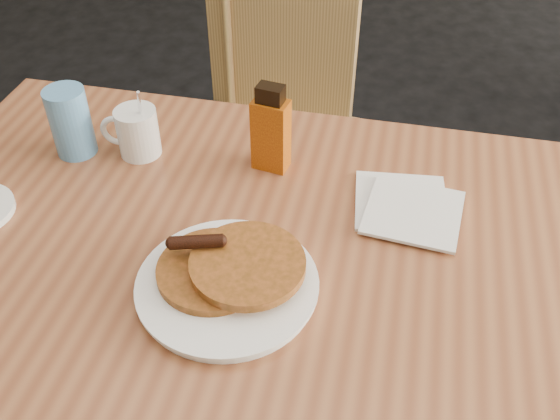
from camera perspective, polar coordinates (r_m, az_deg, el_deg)
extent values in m
cube|color=#995B36|center=(1.05, -4.80, -2.91)|extent=(1.24, 0.89, 0.04)
cube|color=tan|center=(1.06, -4.76, -3.49)|extent=(1.28, 0.93, 0.02)
cylinder|color=tan|center=(1.55, 17.11, -6.37)|extent=(0.04, 0.04, 0.71)
cube|color=tan|center=(1.72, -0.67, 5.38)|extent=(0.49, 0.49, 0.04)
cube|color=tan|center=(1.75, 0.13, 15.59)|extent=(0.42, 0.12, 0.46)
cylinder|color=tan|center=(1.77, -6.77, -3.55)|extent=(0.04, 0.04, 0.43)
cylinder|color=tan|center=(1.99, 4.87, 2.41)|extent=(0.04, 0.04, 0.43)
cylinder|color=white|center=(0.94, -4.82, -6.94)|extent=(0.26, 0.26, 0.02)
cylinder|color=white|center=(0.94, -4.85, -6.66)|extent=(0.27, 0.27, 0.01)
cylinder|color=#AE5524|center=(0.94, -6.13, -5.48)|extent=(0.17, 0.17, 0.01)
cylinder|color=#AE5524|center=(0.93, -2.99, -4.96)|extent=(0.17, 0.17, 0.01)
cylinder|color=black|center=(0.94, -7.66, -2.90)|extent=(0.08, 0.04, 0.02)
cylinder|color=white|center=(1.21, -12.85, 6.95)|extent=(0.08, 0.08, 0.09)
torus|color=white|center=(1.22, -14.69, 7.03)|extent=(0.06, 0.01, 0.06)
cylinder|color=black|center=(1.19, -13.14, 8.51)|extent=(0.07, 0.07, 0.01)
cylinder|color=silver|center=(1.19, -12.57, 8.22)|extent=(0.03, 0.05, 0.14)
cube|color=maroon|center=(1.13, -0.84, 6.87)|extent=(0.07, 0.06, 0.14)
cube|color=black|center=(1.08, -0.89, 10.56)|extent=(0.05, 0.04, 0.03)
cube|color=white|center=(1.10, 11.00, 0.67)|extent=(0.16, 0.16, 0.01)
cube|color=white|center=(1.08, 12.10, -0.20)|extent=(0.18, 0.18, 0.01)
cylinder|color=#5897CF|center=(1.23, -18.60, 7.64)|extent=(0.08, 0.08, 0.13)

